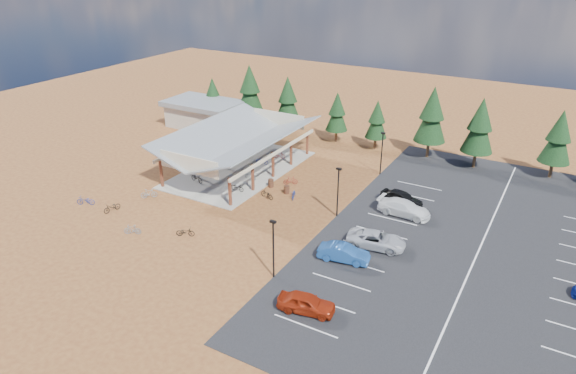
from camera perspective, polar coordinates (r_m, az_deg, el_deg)
The scene contains 39 objects.
ground at distance 51.38m, azimuth -0.57°, elevation -2.84°, with size 140.00×140.00×0.00m, color brown.
asphalt_lot at distance 48.71m, azimuth 20.60°, elevation -6.25°, with size 27.00×44.00×0.04m, color black.
concrete_pad at distance 61.62m, azimuth -5.32°, elevation 1.98°, with size 10.60×18.60×0.10m, color gray.
bike_pavilion at distance 60.27m, azimuth -5.46°, elevation 5.29°, with size 11.65×19.40×4.97m.
outbuilding at distance 77.25m, azimuth -9.32°, elevation 8.08°, with size 11.00×7.00×3.90m.
lamp_post_0 at distance 40.21m, azimuth -1.64°, elevation -6.47°, with size 0.50×0.25×5.14m.
lamp_post_1 at distance 49.62m, azimuth 5.58°, elevation -0.19°, with size 0.50×0.25×5.14m.
lamp_post_2 at distance 59.97m, azimuth 10.39°, elevation 4.02°, with size 0.50×0.25×5.14m.
trash_bin_0 at distance 56.72m, azimuth -1.91°, elevation 0.43°, with size 0.60×0.60×0.90m, color #452618.
trash_bin_1 at distance 55.13m, azimuth -0.14°, elevation -0.30°, with size 0.60×0.60×0.90m, color #452618.
pine_0 at distance 79.59m, azimuth -8.35°, elevation 10.11°, with size 2.82×2.82×6.56m.
pine_1 at distance 76.12m, azimuth -4.27°, elevation 10.83°, with size 3.89×3.89×9.07m.
pine_2 at distance 72.90m, azimuth -0.03°, elevation 9.79°, with size 3.48×3.48×8.11m.
pine_3 at distance 69.61m, azimuth 5.47°, elevation 8.31°, with size 2.96×2.96×6.90m.
pine_4 at distance 67.69m, azimuth 9.84°, elevation 7.40°, with size 2.82×2.82×6.57m.
pine_5 at distance 65.74m, azimuth 15.70°, elevation 7.73°, with size 3.91×3.91×9.10m.
pine_6 at distance 64.19m, azimuth 20.55°, elevation 6.39°, with size 3.70×3.70×8.62m.
pine_7 at distance 64.93m, azimuth 27.86°, elevation 4.94°, with size 3.46×3.46×8.07m.
bike_0 at distance 58.55m, azimuth -10.10°, elevation 1.01°, with size 0.66×1.89×0.99m, color black.
bike_1 at distance 62.22m, azimuth -8.87°, elevation 2.60°, with size 0.51×1.79×1.08m, color gray.
bike_2 at distance 63.51m, azimuth -8.02°, elevation 3.07°, with size 0.63×1.81×0.95m, color navy.
bike_3 at distance 67.00m, azimuth -4.24°, elevation 4.49°, with size 0.53×1.86×1.12m, color maroon.
bike_4 at distance 55.81m, azimuth -5.67°, elevation -0.01°, with size 0.57×1.65×0.86m, color black.
bike_5 at distance 58.51m, azimuth -4.21°, elevation 1.29°, with size 0.44×1.54×0.93m, color gray.
bike_6 at distance 62.64m, azimuth -2.91°, elevation 2.91°, with size 0.55×1.58×0.83m, color navy.
bike_7 at distance 64.35m, azimuth -0.96°, elevation 3.58°, with size 0.42×1.49×0.89m, color maroon.
bike_8 at distance 54.30m, azimuth -18.97°, elevation -2.13°, with size 0.64×1.83×0.96m, color black.
bike_9 at distance 56.10m, azimuth -15.19°, elevation -0.69°, with size 0.49×1.73×1.04m, color gray.
bike_10 at distance 56.62m, azimuth -21.57°, elevation -1.41°, with size 0.65×1.86×0.98m, color navy.
bike_12 at distance 47.99m, azimuth -11.33°, elevation -4.91°, with size 0.59×1.70×0.89m, color black.
bike_13 at distance 49.47m, azimuth -16.90°, elevation -4.55°, with size 0.46×1.62×0.97m, color gray.
bike_14 at distance 54.16m, azimuth 0.64°, elevation -0.78°, with size 0.61×1.75×0.92m, color #223D9C.
bike_15 at distance 57.25m, azimuth 0.28°, elevation 0.73°, with size 0.45×1.61×0.97m, color maroon.
bike_16 at distance 54.13m, azimuth -2.36°, elevation -0.79°, with size 0.63×1.80×0.94m, color black.
car_0 at distance 37.89m, azimuth 2.05°, elevation -12.76°, with size 1.70×4.22×1.44m, color maroon.
car_1 at distance 43.63m, azimuth 6.22°, elevation -7.31°, with size 1.52×4.35×1.43m, color #1E4B8E.
car_2 at distance 45.90m, azimuth 9.79°, elevation -5.80°, with size 2.37×5.15×1.43m, color #B3B5BC.
car_3 at distance 51.76m, azimuth 12.78°, elevation -2.30°, with size 2.12×5.21×1.51m, color white.
car_4 at distance 53.79m, azimuth 12.49°, elevation -1.20°, with size 1.78×4.43×1.51m, color black.
Camera 1 is at (23.07, -39.23, 23.85)m, focal length 32.00 mm.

